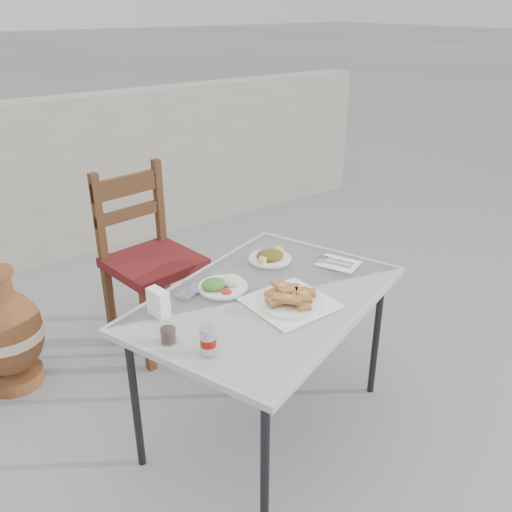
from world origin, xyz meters
TOP-DOWN VIEW (x-y plane):
  - ground at (0.00, 0.00)m, footprint 80.00×80.00m
  - cafe_table at (0.13, 0.00)m, footprint 1.35×1.13m
  - pide_plate at (0.16, -0.11)m, footprint 0.32×0.32m
  - salad_rice_plate at (0.01, 0.16)m, footprint 0.22×0.22m
  - salad_chopped_plate at (0.35, 0.26)m, footprint 0.21×0.21m
  - soda_can at (-0.29, -0.21)m, footprint 0.06×0.06m
  - cola_glass at (-0.37, -0.06)m, footprint 0.06×0.06m
  - napkin_holder at (-0.31, 0.12)m, footprint 0.07×0.10m
  - condiment_caddy at (-0.15, 0.20)m, footprint 0.11×0.11m
  - cutlery_napkin at (0.57, 0.05)m, footprint 0.21×0.23m
  - chair at (0.05, 0.97)m, footprint 0.51×0.51m
  - terracotta_urn at (-0.74, 1.03)m, footprint 0.38×0.38m
  - back_wall at (0.00, 2.50)m, footprint 6.00×0.25m

SIDE VIEW (x-z plane):
  - ground at x=0.00m, z-range 0.00..0.00m
  - terracotta_urn at x=-0.74m, z-range -0.02..0.63m
  - chair at x=0.05m, z-range 0.02..1.04m
  - back_wall at x=0.00m, z-range 0.00..1.20m
  - cafe_table at x=0.13m, z-range 0.30..1.01m
  - cutlery_napkin at x=0.57m, z-range 0.70..0.72m
  - salad_chopped_plate at x=0.35m, z-range 0.70..0.74m
  - salad_rice_plate at x=0.01m, z-range 0.70..0.75m
  - condiment_caddy at x=-0.15m, z-range 0.69..0.76m
  - pide_plate at x=0.16m, z-range 0.70..0.77m
  - cola_glass at x=-0.37m, z-range 0.70..0.79m
  - soda_can at x=-0.29m, z-range 0.70..0.81m
  - napkin_holder at x=-0.31m, z-range 0.70..0.82m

